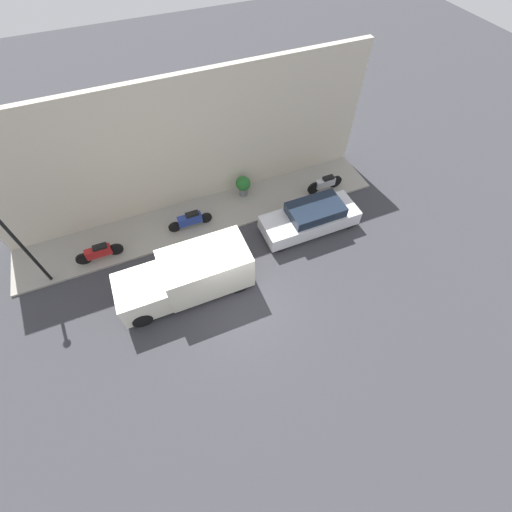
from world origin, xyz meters
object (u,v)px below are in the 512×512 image
parked_car (311,218)px  motorcycle_blue (190,220)px  delivery_van (187,276)px  motorcycle_red (99,252)px  scooter_silver (325,183)px  potted_plant (243,185)px  streetlamp (15,238)px

parked_car → motorcycle_blue: parked_car is taller
delivery_van → motorcycle_red: (2.87, 3.08, -0.43)m
scooter_silver → potted_plant: (1.24, 3.86, 0.19)m
parked_car → motorcycle_red: (1.75, 9.08, -0.10)m
parked_car → scooter_silver: size_ratio=2.34×
potted_plant → streetlamp: bearing=100.0°
motorcycle_red → scooter_silver: bearing=-89.5°
parked_car → streetlamp: bearing=82.4°
streetlamp → potted_plant: 9.48m
motorcycle_blue → potted_plant: bearing=-70.6°
parked_car → delivery_van: bearing=100.6°
motorcycle_blue → streetlamp: 6.56m
streetlamp → scooter_silver: bearing=-88.4°
scooter_silver → potted_plant: bearing=72.1°
parked_car → scooter_silver: parked_car is taller
parked_car → streetlamp: 11.48m
motorcycle_blue → parked_car: bearing=-112.0°
potted_plant → delivery_van: bearing=136.8°
delivery_van → streetlamp: bearing=63.3°
scooter_silver → potted_plant: 4.06m
streetlamp → motorcycle_blue: bearing=-84.9°
motorcycle_red → potted_plant: potted_plant is taller
scooter_silver → motorcycle_red: (-0.10, 10.88, -0.00)m
parked_car → potted_plant: size_ratio=4.14×
motorcycle_blue → streetlamp: size_ratio=0.47×
parked_car → motorcycle_red: size_ratio=2.26×
delivery_van → parked_car: bearing=-79.4°
delivery_van → motorcycle_red: delivery_van is taller
motorcycle_blue → potted_plant: (1.05, -2.98, 0.19)m
motorcycle_red → delivery_van: bearing=-133.0°
parked_car → delivery_van: (-1.12, 6.00, 0.33)m
parked_car → streetlamp: streetlamp is taller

